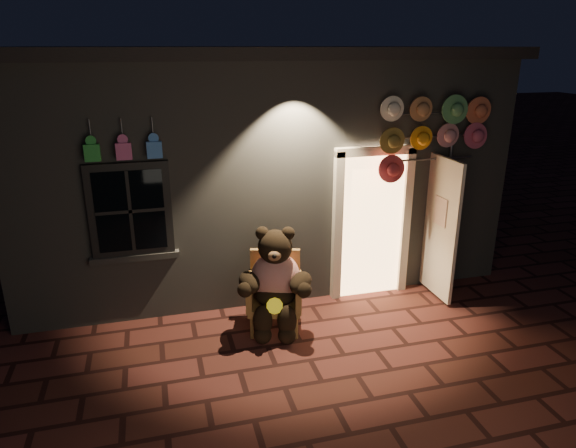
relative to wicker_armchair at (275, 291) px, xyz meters
name	(u,v)px	position (x,y,z in m)	size (l,w,h in m)	color
ground	(310,360)	(0.21, -0.90, -0.49)	(60.00, 60.00, 0.00)	#572521
shop_building	(244,150)	(0.21, 3.09, 1.24)	(7.30, 5.95, 3.51)	slate
wicker_armchair	(275,291)	(0.00, 0.00, 0.00)	(0.81, 0.77, 0.99)	olive
teddy_bear	(275,281)	(-0.02, -0.12, 0.19)	(0.97, 0.88, 1.39)	#B01A12
hat_rack	(432,131)	(2.28, 0.38, 1.89)	(1.61, 0.22, 2.85)	#59595E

